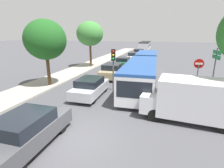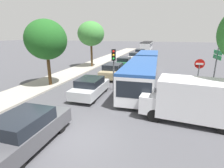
% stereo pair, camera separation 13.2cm
% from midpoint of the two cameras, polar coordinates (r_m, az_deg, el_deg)
% --- Properties ---
extents(ground_plane, '(200.00, 200.00, 0.00)m').
position_cam_midpoint_polar(ground_plane, '(8.52, -12.03, -16.89)').
color(ground_plane, '#47474C').
extents(kerb_strip_left, '(3.20, 53.37, 0.14)m').
position_cam_midpoint_polar(kerb_strip_left, '(30.19, -4.27, 7.51)').
color(kerb_strip_left, '#9E998E').
rests_on(kerb_strip_left, ground).
extents(articulated_bus, '(3.08, 15.88, 2.34)m').
position_cam_midpoint_polar(articulated_bus, '(17.80, 10.12, 5.42)').
color(articulated_bus, silver).
rests_on(articulated_bus, ground).
extents(city_bus_rear, '(2.79, 11.33, 2.43)m').
position_cam_midpoint_polar(city_bus_rear, '(49.96, 10.70, 12.24)').
color(city_bus_rear, silver).
rests_on(city_bus_rear, ground).
extents(queued_car_graphite, '(1.88, 4.30, 1.48)m').
position_cam_midpoint_polar(queued_car_graphite, '(8.26, -26.57, -13.46)').
color(queued_car_graphite, '#47474C').
rests_on(queued_car_graphite, ground).
extents(queued_car_silver, '(1.80, 4.12, 1.42)m').
position_cam_midpoint_polar(queued_car_silver, '(13.23, -7.38, -1.01)').
color(queued_car_silver, '#B7BABF').
rests_on(queued_car_silver, ground).
extents(queued_car_tan, '(1.93, 4.40, 1.52)m').
position_cam_midpoint_polar(queued_car_tan, '(18.72, -0.08, 4.38)').
color(queued_car_tan, tan).
rests_on(queued_car_tan, ground).
extents(queued_car_green, '(1.76, 4.03, 1.39)m').
position_cam_midpoint_polar(queued_car_green, '(24.82, 3.48, 7.13)').
color(queued_car_green, '#236638').
rests_on(queued_car_green, ground).
extents(queued_car_white, '(1.85, 4.23, 1.46)m').
position_cam_midpoint_polar(queued_car_white, '(30.88, 6.95, 8.88)').
color(queued_car_white, white).
rests_on(queued_car_white, ground).
extents(queued_car_navy, '(1.93, 4.42, 1.53)m').
position_cam_midpoint_polar(queued_car_navy, '(36.90, 8.64, 10.05)').
color(queued_car_navy, navy).
rests_on(queued_car_navy, ground).
extents(white_van, '(5.14, 2.35, 2.31)m').
position_cam_midpoint_polar(white_van, '(10.24, 24.77, -4.52)').
color(white_van, silver).
rests_on(white_van, ground).
extents(traffic_light, '(0.36, 0.38, 3.40)m').
position_cam_midpoint_polar(traffic_light, '(14.20, 0.16, 7.67)').
color(traffic_light, '#56595E').
rests_on(traffic_light, ground).
extents(no_entry_sign, '(0.70, 0.08, 2.82)m').
position_cam_midpoint_polar(no_entry_sign, '(14.44, 26.00, 3.66)').
color(no_entry_sign, '#56595E').
rests_on(no_entry_sign, ground).
extents(direction_sign_post, '(0.21, 1.40, 3.60)m').
position_cam_midpoint_polar(direction_sign_post, '(14.84, 30.45, 6.04)').
color(direction_sign_post, '#56595E').
rests_on(direction_sign_post, ground).
extents(tree_left_mid, '(3.49, 3.49, 5.78)m').
position_cam_midpoint_polar(tree_left_mid, '(16.19, -21.16, 13.29)').
color(tree_left_mid, '#51381E').
rests_on(tree_left_mid, ground).
extents(tree_left_far, '(3.58, 3.58, 6.19)m').
position_cam_midpoint_polar(tree_left_far, '(24.52, -7.49, 15.76)').
color(tree_left_far, '#51381E').
rests_on(tree_left_far, ground).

